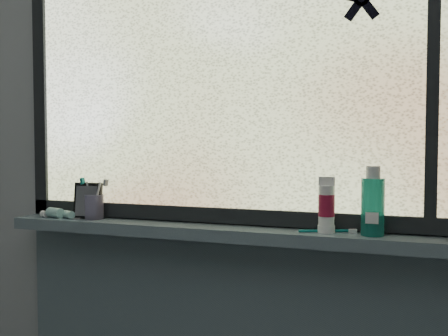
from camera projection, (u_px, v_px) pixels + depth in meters
wall_back at (237, 155)px, 1.67m from camera, size 3.00×0.01×2.50m
windowsill at (230, 233)px, 1.61m from camera, size 1.62×0.14×0.04m
window_pane at (235, 70)px, 1.64m from camera, size 1.50×0.01×1.00m
frame_bottom at (235, 216)px, 1.66m from camera, size 1.60×0.03×0.05m
frame_left at (41, 80)px, 1.89m from camera, size 0.05×0.03×1.10m
frame_mullion at (433, 60)px, 1.43m from camera, size 0.03×0.03×1.00m
vanity_mirror at (88, 201)px, 1.79m from camera, size 0.11×0.06×0.13m
toothpaste_tube at (60, 213)px, 1.81m from camera, size 0.20×0.11×0.04m
toothbrush_cup at (94, 207)px, 1.78m from camera, size 0.08×0.08×0.09m
toothbrush_lying at (324, 230)px, 1.52m from camera, size 0.18×0.09×0.01m
mouthwash_bottle at (373, 201)px, 1.46m from camera, size 0.08×0.08×0.17m
cream_tube at (327, 203)px, 1.51m from camera, size 0.06×0.06×0.12m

